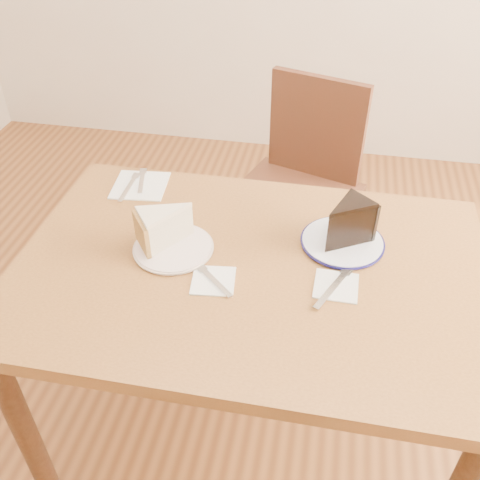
% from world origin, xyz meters
% --- Properties ---
extents(ground, '(4.00, 4.00, 0.00)m').
position_xyz_m(ground, '(0.00, 0.00, 0.00)').
color(ground, '#522D16').
rests_on(ground, ground).
extents(table, '(1.20, 0.80, 0.75)m').
position_xyz_m(table, '(0.00, 0.00, 0.65)').
color(table, '#593618').
rests_on(table, ground).
extents(chair_far, '(0.56, 0.56, 0.91)m').
position_xyz_m(chair_far, '(0.06, 0.75, 0.50)').
color(chair_far, '#33190F').
rests_on(chair_far, ground).
extents(plate_cream, '(0.20, 0.20, 0.01)m').
position_xyz_m(plate_cream, '(-0.21, 0.02, 0.76)').
color(plate_cream, silver).
rests_on(plate_cream, table).
extents(plate_navy, '(0.21, 0.21, 0.01)m').
position_xyz_m(plate_navy, '(0.22, 0.13, 0.76)').
color(plate_navy, white).
rests_on(plate_navy, table).
extents(carrot_cake, '(0.17, 0.16, 0.09)m').
position_xyz_m(carrot_cake, '(-0.23, 0.05, 0.81)').
color(carrot_cake, beige).
rests_on(carrot_cake, plate_cream).
extents(chocolate_cake, '(0.15, 0.16, 0.11)m').
position_xyz_m(chocolate_cake, '(0.22, 0.12, 0.82)').
color(chocolate_cake, black).
rests_on(chocolate_cake, plate_navy).
extents(napkin_cream, '(0.12, 0.12, 0.00)m').
position_xyz_m(napkin_cream, '(-0.08, -0.07, 0.75)').
color(napkin_cream, white).
rests_on(napkin_cream, table).
extents(napkin_navy, '(0.11, 0.11, 0.00)m').
position_xyz_m(napkin_navy, '(0.22, -0.04, 0.75)').
color(napkin_navy, white).
rests_on(napkin_navy, table).
extents(napkin_spare, '(0.18, 0.18, 0.00)m').
position_xyz_m(napkin_spare, '(-0.40, 0.30, 0.75)').
color(napkin_spare, white).
rests_on(napkin_spare, table).
extents(fork_cream, '(0.11, 0.11, 0.00)m').
position_xyz_m(fork_cream, '(-0.08, -0.08, 0.76)').
color(fork_cream, silver).
rests_on(fork_cream, napkin_cream).
extents(knife_navy, '(0.09, 0.16, 0.00)m').
position_xyz_m(knife_navy, '(0.21, -0.05, 0.76)').
color(knife_navy, silver).
rests_on(knife_navy, napkin_navy).
extents(fork_spare, '(0.05, 0.14, 0.00)m').
position_xyz_m(fork_spare, '(-0.40, 0.32, 0.76)').
color(fork_spare, silver).
rests_on(fork_spare, napkin_spare).
extents(knife_spare, '(0.02, 0.16, 0.00)m').
position_xyz_m(knife_spare, '(-0.42, 0.28, 0.76)').
color(knife_spare, silver).
rests_on(knife_spare, napkin_spare).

